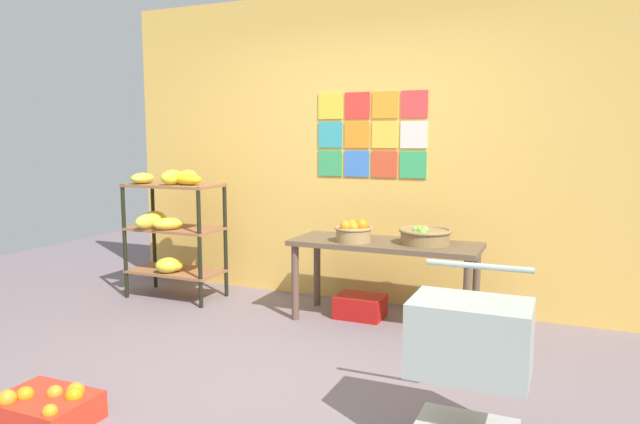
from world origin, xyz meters
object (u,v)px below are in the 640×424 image
(fruit_basket_left, at_px, (425,235))
(produce_crate_under_table, at_px, (360,306))
(display_table, at_px, (385,253))
(orange_crate_foreground, at_px, (46,408))
(banana_shelf_unit, at_px, (170,221))
(shopping_cart, at_px, (470,344))
(fruit_basket_back_right, at_px, (354,232))

(fruit_basket_left, height_order, produce_crate_under_table, fruit_basket_left)
(produce_crate_under_table, bearing_deg, display_table, -11.04)
(orange_crate_foreground, bearing_deg, produce_crate_under_table, 68.91)
(banana_shelf_unit, bearing_deg, shopping_cart, -27.99)
(display_table, height_order, produce_crate_under_table, display_table)
(fruit_basket_back_right, height_order, fruit_basket_left, fruit_basket_back_right)
(fruit_basket_left, xyz_separation_m, produce_crate_under_table, (-0.53, 0.01, -0.63))
(produce_crate_under_table, bearing_deg, banana_shelf_unit, -175.87)
(display_table, xyz_separation_m, fruit_basket_left, (0.31, 0.03, 0.15))
(orange_crate_foreground, height_order, shopping_cart, shopping_cart)
(banana_shelf_unit, bearing_deg, fruit_basket_back_right, -0.28)
(banana_shelf_unit, distance_m, fruit_basket_left, 2.32)
(fruit_basket_back_right, bearing_deg, shopping_cart, -53.39)
(orange_crate_foreground, bearing_deg, shopping_cart, 17.49)
(display_table, distance_m, produce_crate_under_table, 0.52)
(display_table, bearing_deg, fruit_basket_left, 5.66)
(fruit_basket_left, height_order, orange_crate_foreground, fruit_basket_left)
(banana_shelf_unit, height_order, fruit_basket_back_right, banana_shelf_unit)
(banana_shelf_unit, xyz_separation_m, produce_crate_under_table, (1.79, 0.13, -0.62))
(display_table, height_order, shopping_cart, shopping_cart)
(display_table, height_order, orange_crate_foreground, display_table)
(fruit_basket_back_right, xyz_separation_m, shopping_cart, (1.15, -1.55, -0.23))
(banana_shelf_unit, height_order, shopping_cart, banana_shelf_unit)
(display_table, xyz_separation_m, shopping_cart, (0.92, -1.65, -0.06))
(banana_shelf_unit, height_order, display_table, banana_shelf_unit)
(display_table, bearing_deg, produce_crate_under_table, 168.96)
(fruit_basket_left, height_order, shopping_cart, shopping_cart)
(display_table, bearing_deg, fruit_basket_back_right, -157.27)
(banana_shelf_unit, relative_size, produce_crate_under_table, 3.09)
(fruit_basket_left, bearing_deg, produce_crate_under_table, 178.77)
(display_table, distance_m, fruit_basket_left, 0.35)
(banana_shelf_unit, height_order, produce_crate_under_table, banana_shelf_unit)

